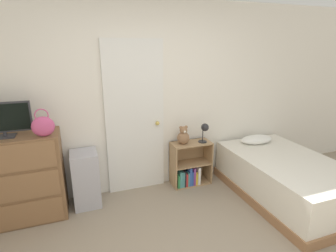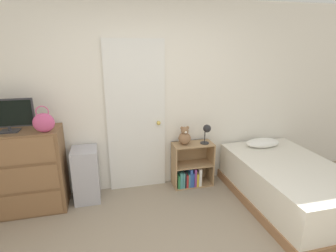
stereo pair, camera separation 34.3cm
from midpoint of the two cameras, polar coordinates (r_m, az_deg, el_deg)
The scene contains 10 objects.
wall_back at distance 3.56m, azimuth -2.62°, elevation 5.88°, with size 10.00×0.06×2.55m.
door_closed at distance 3.54m, azimuth -4.18°, elevation 1.68°, with size 0.79×0.09×2.05m.
dresser at distance 3.56m, azimuth -26.93°, elevation -8.89°, with size 0.98×0.47×1.03m.
tv at distance 3.32m, azimuth -29.22°, elevation 2.10°, with size 0.56×0.16×0.38m.
handbag at distance 3.15m, azimuth -22.70°, elevation 0.69°, with size 0.23×0.11×0.31m.
storage_bin at distance 3.57m, azimuth -14.75°, elevation -10.27°, with size 0.32×0.36×0.71m.
bookshelf at distance 3.89m, azimuth 7.48°, elevation -9.44°, with size 0.57×0.28×0.64m.
teddy_bear at distance 3.65m, azimuth 6.34°, elevation -2.38°, with size 0.17×0.17×0.27m.
desk_lamp at distance 3.71m, azimuth 11.06°, elevation -0.98°, with size 0.14×0.13×0.28m.
bed at distance 3.82m, azimuth 27.24°, elevation -11.16°, with size 1.14×1.82×0.66m.
Camera 2 is at (-0.52, -1.47, 1.96)m, focal length 28.00 mm.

